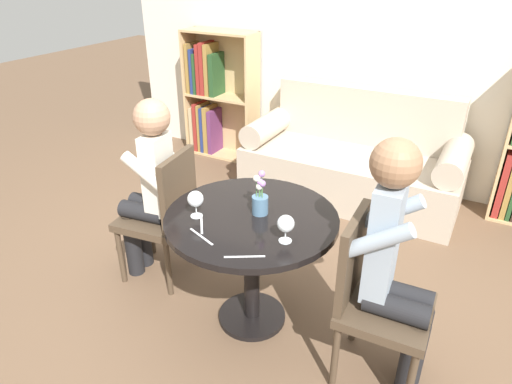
% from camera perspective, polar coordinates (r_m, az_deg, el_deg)
% --- Properties ---
extents(ground_plane, '(16.00, 16.00, 0.00)m').
position_cam_1_polar(ground_plane, '(2.86, -0.50, -15.40)').
color(ground_plane, brown).
extents(back_wall, '(5.20, 0.05, 2.70)m').
position_cam_1_polar(back_wall, '(4.24, 15.25, 18.57)').
color(back_wall, silver).
rests_on(back_wall, ground_plane).
extents(round_table, '(0.93, 0.93, 0.71)m').
position_cam_1_polar(round_table, '(2.50, -0.55, -5.80)').
color(round_table, black).
rests_on(round_table, ground_plane).
extents(couch, '(1.85, 0.80, 0.92)m').
position_cam_1_polar(couch, '(4.13, 11.96, 3.56)').
color(couch, '#B7A893').
rests_on(couch, ground_plane).
extents(bookshelf_left, '(0.77, 0.28, 1.29)m').
position_cam_1_polar(bookshelf_left, '(4.90, -5.26, 11.76)').
color(bookshelf_left, tan).
rests_on(bookshelf_left, ground_plane).
extents(chair_left, '(0.47, 0.47, 0.90)m').
position_cam_1_polar(chair_left, '(2.96, -11.36, -2.40)').
color(chair_left, '#473828').
rests_on(chair_left, ground_plane).
extents(chair_right, '(0.44, 0.44, 0.90)m').
position_cam_1_polar(chair_right, '(2.32, 14.34, -12.32)').
color(chair_right, '#473828').
rests_on(chair_right, ground_plane).
extents(person_left, '(0.44, 0.37, 1.23)m').
position_cam_1_polar(person_left, '(2.92, -13.21, 0.82)').
color(person_left, black).
rests_on(person_left, ground_plane).
extents(person_right, '(0.43, 0.35, 1.30)m').
position_cam_1_polar(person_right, '(2.19, 17.14, -8.62)').
color(person_right, black).
rests_on(person_right, ground_plane).
extents(wine_glass_left, '(0.09, 0.09, 0.15)m').
position_cam_1_polar(wine_glass_left, '(2.40, -7.58, -0.96)').
color(wine_glass_left, white).
rests_on(wine_glass_left, round_table).
extents(wine_glass_right, '(0.08, 0.08, 0.14)m').
position_cam_1_polar(wine_glass_right, '(2.18, 3.74, -4.07)').
color(wine_glass_right, white).
rests_on(wine_glass_right, round_table).
extents(flower_vase, '(0.09, 0.09, 0.24)m').
position_cam_1_polar(flower_vase, '(2.41, 0.51, -0.93)').
color(flower_vase, slate).
rests_on(flower_vase, round_table).
extents(knife_left_setting, '(0.17, 0.11, 0.00)m').
position_cam_1_polar(knife_left_setting, '(2.12, -1.44, -8.08)').
color(knife_left_setting, silver).
rests_on(knife_left_setting, round_table).
extents(fork_left_setting, '(0.12, 0.16, 0.00)m').
position_cam_1_polar(fork_left_setting, '(2.37, -6.82, -3.98)').
color(fork_left_setting, silver).
rests_on(fork_left_setting, round_table).
extents(knife_right_setting, '(0.18, 0.08, 0.00)m').
position_cam_1_polar(knife_right_setting, '(2.27, -6.85, -5.55)').
color(knife_right_setting, silver).
rests_on(knife_right_setting, round_table).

